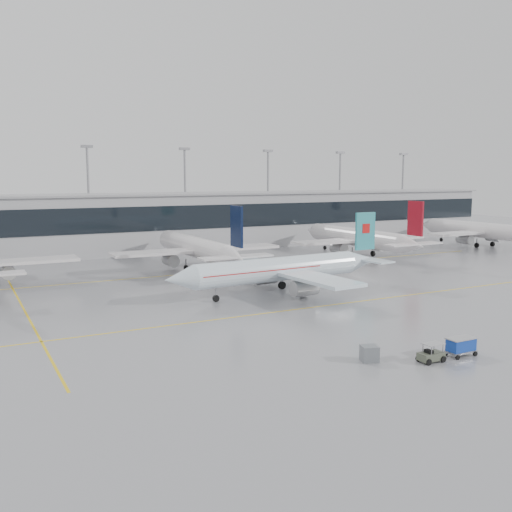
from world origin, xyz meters
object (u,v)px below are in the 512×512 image
gse_unit (369,354)px  baggage_cart (461,345)px  air_canada_jet (285,269)px  baggage_tug (431,355)px

gse_unit → baggage_cart: bearing=0.2°
air_canada_jet → gse_unit: 30.09m
air_canada_jet → baggage_cart: air_canada_jet is taller
air_canada_jet → baggage_cart: bearing=85.8°
baggage_tug → baggage_cart: size_ratio=1.24×
air_canada_jet → gse_unit: air_canada_jet is taller
baggage_tug → baggage_cart: bearing=0.0°
baggage_cart → gse_unit: size_ratio=1.94×
baggage_tug → gse_unit: 5.32m
air_canada_jet → baggage_cart: 31.38m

